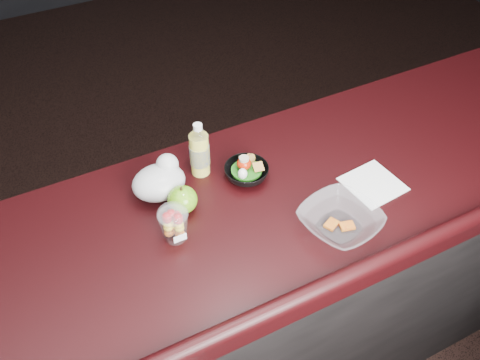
{
  "coord_description": "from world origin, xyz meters",
  "views": [
    {
      "loc": [
        -0.47,
        -0.65,
        2.18
      ],
      "look_at": [
        0.04,
        0.33,
        1.1
      ],
      "focal_mm": 40.0,
      "sensor_mm": 36.0,
      "label": 1
    }
  ],
  "objects_px": {
    "lemonade_bottle": "(200,153)",
    "takeout_bowl": "(340,221)",
    "green_apple": "(182,200)",
    "fruit_cup": "(174,223)",
    "snack_bowl": "(246,172)"
  },
  "relations": [
    {
      "from": "lemonade_bottle",
      "to": "takeout_bowl",
      "type": "bearing_deg",
      "value": -56.73
    },
    {
      "from": "green_apple",
      "to": "takeout_bowl",
      "type": "height_order",
      "value": "green_apple"
    },
    {
      "from": "takeout_bowl",
      "to": "fruit_cup",
      "type": "bearing_deg",
      "value": 157.58
    },
    {
      "from": "lemonade_bottle",
      "to": "snack_bowl",
      "type": "distance_m",
      "value": 0.15
    },
    {
      "from": "lemonade_bottle",
      "to": "green_apple",
      "type": "xyz_separation_m",
      "value": [
        -0.11,
        -0.12,
        -0.04
      ]
    },
    {
      "from": "lemonade_bottle",
      "to": "green_apple",
      "type": "height_order",
      "value": "lemonade_bottle"
    },
    {
      "from": "green_apple",
      "to": "takeout_bowl",
      "type": "distance_m",
      "value": 0.45
    },
    {
      "from": "fruit_cup",
      "to": "takeout_bowl",
      "type": "xyz_separation_m",
      "value": [
        0.43,
        -0.18,
        -0.04
      ]
    },
    {
      "from": "fruit_cup",
      "to": "snack_bowl",
      "type": "height_order",
      "value": "fruit_cup"
    },
    {
      "from": "fruit_cup",
      "to": "green_apple",
      "type": "bearing_deg",
      "value": 55.48
    },
    {
      "from": "lemonade_bottle",
      "to": "takeout_bowl",
      "type": "xyz_separation_m",
      "value": [
        0.26,
        -0.39,
        -0.05
      ]
    },
    {
      "from": "lemonade_bottle",
      "to": "snack_bowl",
      "type": "xyz_separation_m",
      "value": [
        0.11,
        -0.09,
        -0.05
      ]
    },
    {
      "from": "takeout_bowl",
      "to": "lemonade_bottle",
      "type": "bearing_deg",
      "value": 123.27
    },
    {
      "from": "green_apple",
      "to": "snack_bowl",
      "type": "distance_m",
      "value": 0.23
    },
    {
      "from": "snack_bowl",
      "to": "takeout_bowl",
      "type": "bearing_deg",
      "value": -64.85
    }
  ]
}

